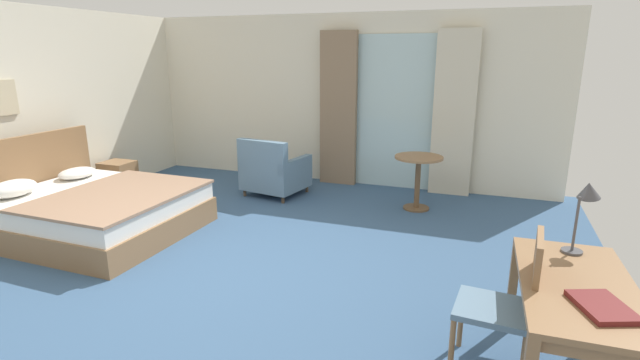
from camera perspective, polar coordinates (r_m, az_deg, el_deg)
ground at (r=4.58m, az=-11.70°, el=-11.88°), size 6.96×7.76×0.10m
wall_back at (r=7.42m, az=2.61°, el=9.67°), size 6.56×0.12×2.58m
balcony_glass_door at (r=7.15m, az=9.11°, el=8.04°), size 1.27×0.02×2.27m
curtain_panel_left at (r=7.26m, az=2.25°, el=8.55°), size 0.57×0.10×2.33m
curtain_panel_right at (r=6.94m, az=15.97°, el=7.66°), size 0.58×0.10×2.33m
bed at (r=5.98m, az=-25.93°, el=-3.24°), size 2.11×1.82×1.06m
nightstand at (r=7.49m, az=-23.29°, el=0.28°), size 0.43×0.39×0.47m
writing_desk at (r=3.20m, az=28.67°, el=-12.34°), size 0.66×1.28×0.72m
desk_chair at (r=3.22m, az=22.13°, el=-13.35°), size 0.50×0.46×0.98m
desk_lamp at (r=3.54m, az=29.65°, el=-1.99°), size 0.20×0.21×0.49m
closed_book at (r=2.92m, az=31.13°, el=-13.06°), size 0.34×0.39×0.03m
armchair_by_window at (r=6.80m, az=-5.65°, el=0.93°), size 0.91×0.88×0.85m
round_cafe_table at (r=6.24m, az=11.85°, el=1.13°), size 0.62×0.62×0.72m
framed_picture at (r=6.64m, az=-34.25°, el=8.25°), size 0.03×0.37×0.41m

